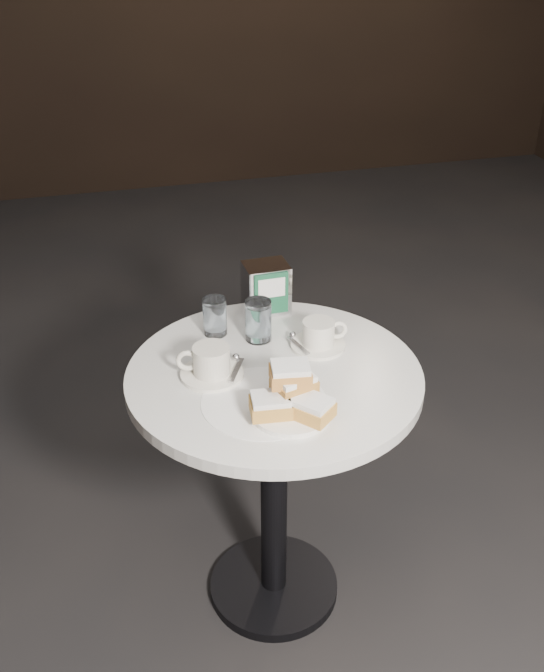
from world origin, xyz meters
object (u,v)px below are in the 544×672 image
at_px(coffee_cup_left, 211,364).
at_px(coffee_cup_right, 319,336).
at_px(water_glass_right, 258,321).
at_px(napkin_dispenser, 266,288).
at_px(cafe_table, 274,438).
at_px(beignet_plate, 291,398).
at_px(water_glass_left, 215,317).

height_order(coffee_cup_left, coffee_cup_right, coffee_cup_left).
bearing_deg(coffee_cup_right, coffee_cup_left, -167.65).
distance_m(coffee_cup_left, coffee_cup_right, 0.29).
relative_size(water_glass_right, napkin_dispenser, 0.79).
distance_m(cafe_table, beignet_plate, 0.29).
bearing_deg(coffee_cup_right, water_glass_right, 151.36).
bearing_deg(beignet_plate, coffee_cup_right, 60.36).
xyz_separation_m(cafe_table, beignet_plate, (-0.01, -0.17, 0.24)).
xyz_separation_m(coffee_cup_left, water_glass_left, (0.05, 0.19, 0.01)).
xyz_separation_m(beignet_plate, water_glass_left, (-0.09, 0.38, 0.01)).
distance_m(beignet_plate, coffee_cup_left, 0.24).
relative_size(coffee_cup_left, coffee_cup_right, 1.21).
bearing_deg(napkin_dispenser, water_glass_right, -113.96).
bearing_deg(cafe_table, coffee_cup_right, 30.58).
relative_size(beignet_plate, water_glass_left, 2.34).
bearing_deg(napkin_dispenser, beignet_plate, -99.97).
relative_size(cafe_table, beignet_plate, 3.26).
bearing_deg(coffee_cup_left, beignet_plate, -42.33).
relative_size(coffee_cup_left, water_glass_right, 1.64).
xyz_separation_m(beignet_plate, water_glass_right, (0.01, 0.33, 0.01)).
distance_m(coffee_cup_right, water_glass_left, 0.27).
relative_size(water_glass_left, water_glass_right, 0.92).
height_order(cafe_table, napkin_dispenser, napkin_dispenser).
height_order(cafe_table, water_glass_left, water_glass_left).
xyz_separation_m(coffee_cup_left, water_glass_right, (0.15, 0.13, 0.02)).
relative_size(coffee_cup_left, water_glass_left, 1.79).
distance_m(beignet_plate, water_glass_right, 0.33).
height_order(coffee_cup_left, napkin_dispenser, napkin_dispenser).
bearing_deg(napkin_dispenser, water_glass_left, -153.26).
distance_m(beignet_plate, coffee_cup_right, 0.29).
height_order(cafe_table, beignet_plate, beignet_plate).
xyz_separation_m(water_glass_left, napkin_dispenser, (0.16, 0.09, 0.02)).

